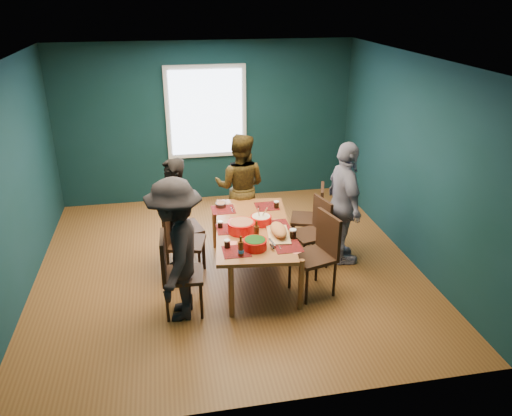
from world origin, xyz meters
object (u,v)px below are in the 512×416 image
(chair_left_mid, at_px, (178,236))
(person_far_left, at_px, (175,217))
(chair_right_near, at_px, (320,248))
(bowl_dumpling, at_px, (261,220))
(chair_left_far, at_px, (176,223))
(bowl_salad, at_px, (241,226))
(person_near_left, at_px, (176,251))
(chair_right_mid, at_px, (315,227))
(person_back, at_px, (240,187))
(bowl_herbs, at_px, (255,244))
(chair_left_near, at_px, (174,268))
(dining_table, at_px, (253,232))
(person_right, at_px, (344,204))
(cutting_board, at_px, (278,231))
(chair_right_far, at_px, (314,213))

(chair_left_mid, xyz_separation_m, person_far_left, (-0.02, 0.16, 0.19))
(chair_right_near, bearing_deg, bowl_dumpling, 120.84)
(chair_left_far, distance_m, chair_right_near, 1.96)
(chair_left_mid, distance_m, bowl_salad, 0.83)
(person_near_left, height_order, bowl_dumpling, person_near_left)
(chair_left_far, bearing_deg, chair_right_mid, -26.07)
(person_back, distance_m, bowl_herbs, 1.73)
(chair_left_near, distance_m, chair_right_mid, 2.04)
(dining_table, bearing_deg, person_near_left, -137.79)
(chair_left_near, bearing_deg, person_back, 61.98)
(chair_left_far, bearing_deg, person_right, -23.71)
(person_right, bearing_deg, cutting_board, 114.61)
(chair_right_near, height_order, person_back, person_back)
(person_back, xyz_separation_m, bowl_dumpling, (0.09, -1.09, -0.04))
(chair_right_far, bearing_deg, person_near_left, -128.81)
(chair_left_mid, xyz_separation_m, person_near_left, (-0.04, -0.84, 0.24))
(chair_left_near, bearing_deg, chair_right_near, 6.25)
(person_far_left, height_order, person_right, person_right)
(dining_table, distance_m, person_near_left, 1.21)
(chair_left_near, xyz_separation_m, bowl_salad, (0.85, 0.51, 0.20))
(chair_left_far, relative_size, chair_right_near, 1.00)
(chair_left_near, bearing_deg, person_far_left, 88.85)
(dining_table, distance_m, chair_left_near, 1.20)
(chair_right_near, relative_size, person_back, 0.64)
(person_back, bearing_deg, chair_left_far, 52.91)
(chair_left_mid, height_order, person_near_left, person_near_left)
(chair_right_far, xyz_separation_m, cutting_board, (-0.71, -0.85, 0.20))
(dining_table, height_order, chair_right_far, chair_right_far)
(chair_left_mid, height_order, chair_right_near, same)
(cutting_board, bearing_deg, chair_left_mid, 166.68)
(chair_left_mid, distance_m, chair_right_mid, 1.81)
(person_far_left, distance_m, bowl_dumpling, 1.10)
(chair_right_far, bearing_deg, person_back, 165.76)
(chair_left_mid, distance_m, bowl_dumpling, 1.07)
(person_back, height_order, cutting_board, person_back)
(chair_right_near, height_order, person_far_left, person_far_left)
(chair_right_far, relative_size, person_back, 0.61)
(dining_table, bearing_deg, cutting_board, -42.29)
(dining_table, bearing_deg, chair_right_near, -27.85)
(chair_right_mid, xyz_separation_m, bowl_salad, (-1.03, -0.26, 0.23))
(chair_right_near, distance_m, cutting_board, 0.54)
(bowl_herbs, bearing_deg, bowl_salad, 100.56)
(chair_left_far, xyz_separation_m, chair_left_near, (-0.07, -1.14, -0.02))
(person_right, height_order, bowl_herbs, person_right)
(person_far_left, xyz_separation_m, bowl_dumpling, (1.08, -0.24, -0.02))
(chair_right_far, height_order, bowl_herbs, chair_right_far)
(bowl_salad, bearing_deg, dining_table, 33.45)
(chair_right_near, distance_m, bowl_herbs, 0.83)
(chair_left_mid, relative_size, person_back, 0.64)
(chair_right_far, relative_size, cutting_board, 1.51)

